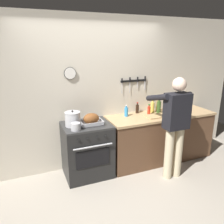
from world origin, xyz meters
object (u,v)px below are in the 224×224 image
object	(u,v)px
bottle_cooking_oil	(152,107)
bottle_soy_sauce	(137,109)
saucepan	(76,127)
stock_pot	(73,119)
person_cook	(175,122)
bottle_dish_soap	(126,112)
bottle_vinegar	(157,106)
bottle_hot_sauce	(149,110)
bottle_olive_oil	(159,107)
cutting_board	(156,116)
stove	(87,150)
roasting_pan	(91,119)

from	to	relation	value
bottle_cooking_oil	bottle_soy_sauce	bearing A→B (deg)	165.51
saucepan	bottle_soy_sauce	size ratio (longest dim) A/B	0.71
stock_pot	bottle_cooking_oil	world-z (taller)	stock_pot
saucepan	person_cook	bearing A→B (deg)	-14.73
bottle_soy_sauce	saucepan	bearing A→B (deg)	-161.44
bottle_dish_soap	saucepan	bearing A→B (deg)	-161.79
person_cook	bottle_vinegar	xyz separation A→B (m)	(0.18, 0.78, 0.06)
bottle_cooking_oil	bottle_hot_sauce	bearing A→B (deg)	-143.42
bottle_dish_soap	bottle_hot_sauce	size ratio (longest dim) A/B	1.05
saucepan	bottle_hot_sauce	size ratio (longest dim) A/B	0.75
stock_pot	bottle_cooking_oil	xyz separation A→B (m)	(1.54, 0.15, -0.01)
bottle_vinegar	bottle_olive_oil	size ratio (longest dim) A/B	0.95
saucepan	cutting_board	size ratio (longest dim) A/B	0.40
bottle_vinegar	stove	bearing A→B (deg)	-172.38
stock_pot	bottle_dish_soap	world-z (taller)	stock_pot
cutting_board	bottle_soy_sauce	bearing A→B (deg)	122.42
stove	bottle_olive_oil	xyz separation A→B (m)	(1.42, 0.09, 0.57)
bottle_hot_sauce	cutting_board	bearing A→B (deg)	-68.19
person_cook	bottle_hot_sauce	world-z (taller)	person_cook
cutting_board	bottle_hot_sauce	world-z (taller)	bottle_hot_sauce
roasting_pan	bottle_olive_oil	distance (m)	1.35
saucepan	bottle_soy_sauce	xyz separation A→B (m)	(1.26, 0.42, 0.03)
stove	saucepan	xyz separation A→B (m)	(-0.21, -0.19, 0.51)
bottle_hot_sauce	bottle_olive_oil	bearing A→B (deg)	7.33
bottle_dish_soap	bottle_hot_sauce	world-z (taller)	bottle_dish_soap
bottle_cooking_oil	bottle_vinegar	bearing A→B (deg)	14.62
person_cook	stock_pot	xyz separation A→B (m)	(-1.49, 0.59, 0.06)
cutting_board	bottle_olive_oil	xyz separation A→B (m)	(0.17, 0.17, 0.11)
bottle_vinegar	roasting_pan	bearing A→B (deg)	-170.34
stock_pot	bottle_cooking_oil	size ratio (longest dim) A/B	1.04
cutting_board	bottle_cooking_oil	bearing A→B (deg)	72.32
bottle_cooking_oil	roasting_pan	bearing A→B (deg)	-170.86
person_cook	bottle_hot_sauce	size ratio (longest dim) A/B	8.53
person_cook	bottle_vinegar	size ratio (longest dim) A/B	6.25
stock_pot	bottle_olive_oil	bearing A→B (deg)	2.71
cutting_board	bottle_vinegar	distance (m)	0.36
person_cook	bottle_vinegar	bearing A→B (deg)	-8.30
cutting_board	bottle_dish_soap	distance (m)	0.53
cutting_board	roasting_pan	bearing A→B (deg)	177.85
stock_pot	bottle_olive_oil	size ratio (longest dim) A/B	0.91
roasting_pan	bottle_hot_sauce	distance (m)	1.12
saucepan	bottle_olive_oil	distance (m)	1.66
roasting_pan	bottle_hot_sauce	world-z (taller)	bottle_hot_sauce
stock_pot	bottle_dish_soap	xyz separation A→B (m)	(0.98, 0.12, -0.03)
stock_pot	bottle_hot_sauce	xyz separation A→B (m)	(1.40, 0.05, -0.03)
bottle_soy_sauce	bottle_vinegar	bearing A→B (deg)	-5.41
stock_pot	bottle_olive_oil	distance (m)	1.63
stove	bottle_soy_sauce	world-z (taller)	bottle_soy_sauce
bottle_hot_sauce	roasting_pan	bearing A→B (deg)	-174.85
bottle_olive_oil	bottle_dish_soap	size ratio (longest dim) A/B	1.36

